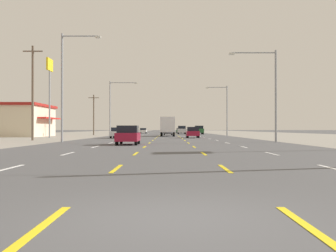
# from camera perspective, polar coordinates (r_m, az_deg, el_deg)

# --- Properties ---
(ground_plane) EXTENTS (572.00, 572.00, 0.00)m
(ground_plane) POSITION_cam_1_polar(r_m,az_deg,el_deg) (71.62, -0.08, -1.43)
(ground_plane) COLOR #4C4C4F
(lot_apron_left) EXTENTS (28.00, 440.00, 0.01)m
(lot_apron_left) POSITION_cam_1_polar(r_m,az_deg,el_deg) (75.75, -19.16, -1.35)
(lot_apron_left) COLOR gray
(lot_apron_left) RESTS_ON ground
(lot_apron_right) EXTENTS (28.00, 440.00, 0.01)m
(lot_apron_right) POSITION_cam_1_polar(r_m,az_deg,el_deg) (75.80, 18.98, -1.34)
(lot_apron_right) COLOR gray
(lot_apron_right) RESTS_ON ground
(lane_markings) EXTENTS (10.64, 227.60, 0.01)m
(lane_markings) POSITION_cam_1_polar(r_m,az_deg,el_deg) (110.11, -0.11, -1.06)
(lane_markings) COLOR white
(lane_markings) RESTS_ON ground
(signal_span_wire) EXTENTS (26.55, 0.53, 9.90)m
(signal_span_wire) POSITION_cam_1_polar(r_m,az_deg,el_deg) (15.56, 0.78, 15.91)
(signal_span_wire) COLOR brown
(signal_span_wire) RESTS_ON ground
(hatchback_inner_left_nearest) EXTENTS (1.72, 3.90, 1.54)m
(hatchback_inner_left_nearest) POSITION_cam_1_polar(r_m,az_deg,el_deg) (31.69, -5.98, -1.31)
(hatchback_inner_left_nearest) COLOR maroon
(hatchback_inner_left_nearest) RESTS_ON ground
(sedan_far_left_near) EXTENTS (1.80, 4.50, 1.46)m
(sedan_far_left_near) POSITION_cam_1_polar(r_m,az_deg,el_deg) (53.89, -7.44, -0.96)
(sedan_far_left_near) COLOR silver
(sedan_far_left_near) RESTS_ON ground
(hatchback_inner_right_mid) EXTENTS (1.72, 3.90, 1.54)m
(hatchback_inner_right_mid) POSITION_cam_1_polar(r_m,az_deg,el_deg) (55.03, 3.46, -0.92)
(hatchback_inner_right_mid) COLOR maroon
(hatchback_inner_right_mid) RESTS_ON ground
(box_truck_center_turn_midfar) EXTENTS (2.40, 7.20, 3.23)m
(box_truck_center_turn_midfar) POSITION_cam_1_polar(r_m,az_deg,el_deg) (66.63, -0.21, 0.07)
(box_truck_center_turn_midfar) COLOR white
(box_truck_center_turn_midfar) RESTS_ON ground
(hatchback_center_turn_far) EXTENTS (1.72, 3.90, 1.54)m
(hatchback_center_turn_far) POSITION_cam_1_polar(r_m,az_deg,el_deg) (78.20, -0.16, -0.77)
(hatchback_center_turn_far) COLOR black
(hatchback_center_turn_far) RESTS_ON ground
(suv_far_right_farther) EXTENTS (1.98, 4.90, 1.98)m
(suv_far_right_farther) POSITION_cam_1_polar(r_m,az_deg,el_deg) (90.71, 4.36, -0.56)
(suv_far_right_farther) COLOR #235B2D
(suv_far_right_farther) RESTS_ON ground
(suv_inner_right_farthest) EXTENTS (1.98, 4.90, 1.98)m
(suv_inner_right_farthest) POSITION_cam_1_polar(r_m,az_deg,el_deg) (95.28, 1.86, -0.55)
(suv_inner_right_farthest) COLOR silver
(suv_inner_right_farthest) RESTS_ON ground
(sedan_far_left_distant_a) EXTENTS (1.80, 4.50, 1.46)m
(sedan_far_left_distant_a) POSITION_cam_1_polar(r_m,az_deg,el_deg) (106.15, -3.78, -0.68)
(sedan_far_left_distant_a) COLOR white
(sedan_far_left_distant_a) RESTS_ON ground
(suv_inner_right_distant_b) EXTENTS (1.98, 4.90, 1.98)m
(suv_inner_right_distant_b) POSITION_cam_1_polar(r_m,az_deg,el_deg) (110.29, 1.82, -0.53)
(suv_inner_right_distant_b) COLOR white
(suv_inner_right_distant_b) RESTS_ON ground
(sedan_inner_right_distant_c) EXTENTS (1.80, 4.50, 1.46)m
(sedan_inner_right_distant_c) POSITION_cam_1_polar(r_m,az_deg,el_deg) (122.45, 1.48, -0.64)
(sedan_inner_right_distant_c) COLOR #235B2D
(sedan_inner_right_distant_c) RESTS_ON ground
(storefront_left_row_1) EXTENTS (11.69, 12.30, 5.30)m
(storefront_left_row_1) POSITION_cam_1_polar(r_m,az_deg,el_deg) (69.50, -21.50, 0.77)
(storefront_left_row_1) COLOR beige
(storefront_left_row_1) RESTS_ON ground
(pole_sign_left_row_1) EXTENTS (0.24, 2.42, 10.99)m
(pole_sign_left_row_1) POSITION_cam_1_polar(r_m,az_deg,el_deg) (56.93, -17.01, 6.81)
(pole_sign_left_row_1) COLOR gray
(pole_sign_left_row_1) RESTS_ON ground
(streetlight_left_row_0) EXTENTS (3.78, 0.26, 10.34)m
(streetlight_left_row_0) POSITION_cam_1_polar(r_m,az_deg,el_deg) (38.60, -14.83, 6.49)
(streetlight_left_row_0) COLOR gray
(streetlight_left_row_0) RESTS_ON ground
(streetlight_right_row_0) EXTENTS (4.55, 0.26, 8.76)m
(streetlight_right_row_0) POSITION_cam_1_polar(r_m,az_deg,el_deg) (38.52, 14.52, 5.41)
(streetlight_right_row_0) COLOR gray
(streetlight_right_row_0) RESTS_ON ground
(streetlight_left_row_1) EXTENTS (4.85, 0.26, 9.53)m
(streetlight_left_row_1) POSITION_cam_1_polar(r_m,az_deg,el_deg) (68.51, -8.15, 3.23)
(streetlight_left_row_1) COLOR gray
(streetlight_left_row_1) RESTS_ON ground
(streetlight_right_row_1) EXTENTS (3.82, 0.26, 8.72)m
(streetlight_right_row_1) POSITION_cam_1_polar(r_m,az_deg,el_deg) (68.52, 8.11, 2.78)
(streetlight_right_row_1) COLOR gray
(streetlight_right_row_1) RESTS_ON ground
(utility_pole_left_row_0) EXTENTS (2.20, 0.26, 10.45)m
(utility_pole_left_row_0) POSITION_cam_1_polar(r_m,az_deg,el_deg) (45.81, -19.25, 4.80)
(utility_pole_left_row_0) COLOR brown
(utility_pole_left_row_0) RESTS_ON ground
(utility_pole_left_row_1) EXTENTS (2.20, 0.26, 8.20)m
(utility_pole_left_row_1) POSITION_cam_1_polar(r_m,az_deg,el_deg) (81.20, -10.92, 1.73)
(utility_pole_left_row_1) COLOR brown
(utility_pole_left_row_1) RESTS_ON ground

